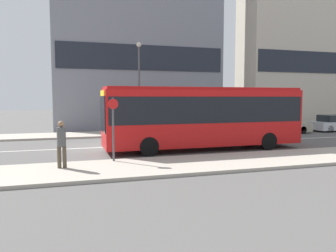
{
  "coord_description": "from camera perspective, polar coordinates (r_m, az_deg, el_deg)",
  "views": [
    {
      "loc": [
        -1.85,
        -19.02,
        2.89
      ],
      "look_at": [
        3.33,
        -2.12,
        1.34
      ],
      "focal_mm": 35.0,
      "sensor_mm": 36.0,
      "label": 1
    }
  ],
  "objects": [
    {
      "name": "pedestrian_near_stop",
      "position": [
        13.38,
        -18.06,
        -2.52
      ],
      "size": [
        0.35,
        0.34,
        1.85
      ],
      "rotation": [
        0.0,
        0.0,
        -0.12
      ],
      "color": "#4C4233",
      "rests_on": "sidewalk_near"
    },
    {
      "name": "city_bus",
      "position": [
        18.09,
        6.21,
        2.06
      ],
      "size": [
        10.95,
        2.52,
        3.42
      ],
      "rotation": [
        0.0,
        0.0,
        -0.01
      ],
      "color": "red",
      "rests_on": "ground_plane"
    },
    {
      "name": "apartment_block_left_tower",
      "position": [
        33.47,
        -5.55,
        20.03
      ],
      "size": [
        15.42,
        6.35,
        23.15
      ],
      "color": "gray",
      "rests_on": "ground_plane"
    },
    {
      "name": "bus_stop_sign",
      "position": [
        14.28,
        -9.52,
        0.3
      ],
      "size": [
        0.44,
        0.12,
        2.74
      ],
      "color": "#4C4C51",
      "rests_on": "sidewalk_near"
    },
    {
      "name": "parked_car_1",
      "position": [
        31.4,
        27.0,
        0.39
      ],
      "size": [
        4.03,
        1.85,
        1.39
      ],
      "color": "silver",
      "rests_on": "ground_plane"
    },
    {
      "name": "sidewalk_near",
      "position": [
        13.21,
        -8.68,
        -7.38
      ],
      "size": [
        44.0,
        3.5,
        0.13
      ],
      "color": "#B2A899",
      "rests_on": "ground_plane"
    },
    {
      "name": "sidewalk_far",
      "position": [
        25.5,
        -12.79,
        -1.46
      ],
      "size": [
        44.0,
        3.5,
        0.13
      ],
      "color": "#B2A899",
      "rests_on": "ground_plane"
    },
    {
      "name": "apartment_block_right_tower",
      "position": [
        39.93,
        21.53,
        17.66
      ],
      "size": [
        12.46,
        4.28,
        23.73
      ],
      "color": "beige",
      "rests_on": "ground_plane"
    },
    {
      "name": "street_lamp",
      "position": [
        24.56,
        -5.06,
        8.26
      ],
      "size": [
        0.36,
        0.36,
        6.8
      ],
      "color": "#4C4C51",
      "rests_on": "sidewalk_far"
    },
    {
      "name": "lane_centerline",
      "position": [
        19.33,
        -11.39,
        -3.66
      ],
      "size": [
        41.8,
        0.16,
        0.01
      ],
      "color": "silver",
      "rests_on": "ground_plane"
    },
    {
      "name": "ground_plane",
      "position": [
        19.33,
        -11.39,
        -3.67
      ],
      "size": [
        120.0,
        120.0,
        0.0
      ],
      "primitive_type": "plane",
      "color": "#595654"
    },
    {
      "name": "parked_car_0",
      "position": [
        27.81,
        19.0,
        0.1
      ],
      "size": [
        4.63,
        1.89,
        1.34
      ],
      "color": "#A39E84",
      "rests_on": "ground_plane"
    }
  ]
}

